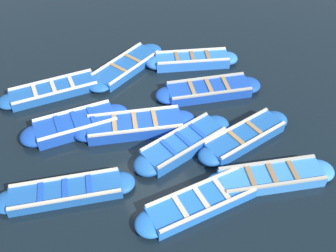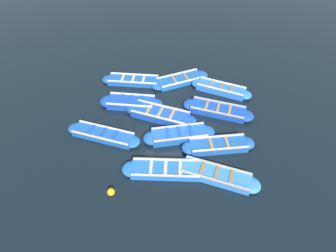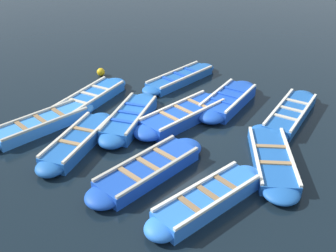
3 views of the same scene
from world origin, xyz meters
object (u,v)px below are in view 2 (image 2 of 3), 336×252
boat_outer_right (133,81)px  buoy_orange_near (111,192)px  boat_broadside (131,103)px  boat_stern_in (179,135)px  boat_mid_row (103,135)px  boat_inner_gap (218,145)px  boat_far_corner (160,115)px  boat_tucked (221,89)px  boat_centre (166,170)px  boat_near_quay (180,80)px  boat_end_of_row (216,175)px  boat_alongside (218,110)px

boat_outer_right → buoy_orange_near: size_ratio=12.07×
boat_broadside → boat_stern_in: 3.58m
boat_mid_row → buoy_orange_near: bearing=17.9°
boat_inner_gap → boat_outer_right: bearing=-136.3°
boat_broadside → buoy_orange_near: boat_broadside is taller
boat_broadside → boat_far_corner: size_ratio=0.88×
boat_far_corner → boat_tucked: (-2.39, 3.43, -0.00)m
boat_stern_in → boat_mid_row: (0.13, -3.77, -0.04)m
buoy_orange_near → boat_far_corner: bearing=159.9°
boat_centre → boat_near_quay: (-6.73, 0.52, -0.01)m
boat_centre → boat_end_of_row: bearing=85.6°
boat_broadside → boat_near_quay: boat_broadside is taller
boat_tucked → boat_end_of_row: size_ratio=0.94×
boat_broadside → boat_stern_in: size_ratio=0.98×
boat_end_of_row → boat_centre: 2.20m
boat_far_corner → boat_end_of_row: 4.53m
boat_centre → boat_far_corner: bearing=-172.4°
boat_inner_gap → boat_stern_in: 1.96m
boat_outer_right → buoy_orange_near: boat_outer_right is taller
boat_alongside → boat_stern_in: bearing=-46.3°
boat_stern_in → boat_inner_gap: bearing=73.3°
boat_outer_right → boat_near_quay: bearing=94.2°
boat_broadside → boat_stern_in: bearing=49.8°
boat_centre → buoy_orange_near: bearing=-61.3°
boat_alongside → boat_end_of_row: bearing=-5.8°
boat_inner_gap → buoy_orange_near: (2.71, -4.62, -0.02)m
boat_end_of_row → boat_centre: boat_end_of_row is taller
boat_far_corner → boat_end_of_row: bearing=36.0°
boat_inner_gap → boat_far_corner: boat_far_corner is taller
boat_stern_in → boat_alongside: size_ratio=0.93×
boat_far_corner → buoy_orange_near: (4.69, -1.72, -0.04)m
boat_end_of_row → boat_tucked: bearing=172.8°
boat_far_corner → boat_mid_row: boat_far_corner is taller
buoy_orange_near → boat_mid_row: bearing=-162.1°
boat_broadside → boat_alongside: bearing=85.9°
boat_far_corner → boat_stern_in: bearing=35.9°
boat_inner_gap → boat_stern_in: (-0.56, -1.87, 0.02)m
boat_mid_row → boat_tucked: bearing=122.6°
buoy_orange_near → boat_end_of_row: bearing=103.2°
boat_tucked → boat_alongside: 1.88m
boat_tucked → boat_centre: (5.89, -2.96, -0.03)m
boat_outer_right → boat_inner_gap: bearing=43.7°
boat_tucked → boat_alongside: bearing=-10.4°
boat_mid_row → buoy_orange_near: (3.14, 1.02, 0.01)m
boat_broadside → boat_near_quay: size_ratio=0.95×
boat_far_corner → buoy_orange_near: boat_far_corner is taller
boat_outer_right → boat_alongside: boat_alongside is taller
boat_end_of_row → boat_alongside: 4.23m
boat_alongside → boat_near_quay: bearing=-142.0°
boat_tucked → boat_outer_right: bearing=-96.7°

